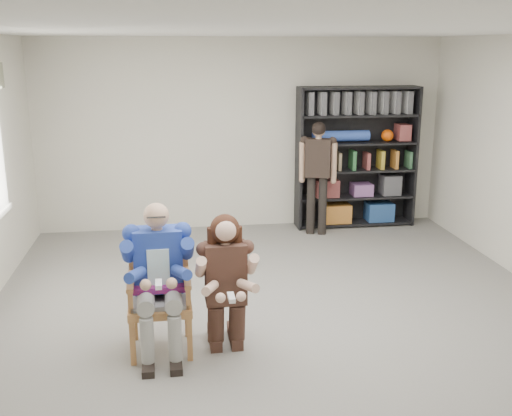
{
  "coord_description": "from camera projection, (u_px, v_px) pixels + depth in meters",
  "views": [
    {
      "loc": [
        -1.03,
        -5.28,
        2.64
      ],
      "look_at": [
        -0.2,
        0.6,
        1.05
      ],
      "focal_mm": 42.0,
      "sensor_mm": 36.0,
      "label": 1
    }
  ],
  "objects": [
    {
      "name": "room_shell",
      "position": [
        287.0,
        187.0,
        5.51
      ],
      "size": [
        6.0,
        7.0,
        2.8
      ],
      "primitive_type": null,
      "color": "silver",
      "rests_on": "ground"
    },
    {
      "name": "floor",
      "position": [
        285.0,
        326.0,
        5.87
      ],
      "size": [
        6.0,
        7.0,
        0.01
      ],
      "primitive_type": "cube",
      "color": "slate",
      "rests_on": "ground"
    },
    {
      "name": "armchair",
      "position": [
        160.0,
        295.0,
        5.28
      ],
      "size": [
        0.62,
        0.6,
        1.06
      ],
      "primitive_type": null,
      "rotation": [
        0.0,
        0.0,
        0.02
      ],
      "color": "#AB8546",
      "rests_on": "floor"
    },
    {
      "name": "seated_man",
      "position": [
        159.0,
        279.0,
        5.24
      ],
      "size": [
        0.61,
        0.83,
        1.37
      ],
      "primitive_type": null,
      "rotation": [
        0.0,
        0.0,
        0.02
      ],
      "color": "#253E93",
      "rests_on": "floor"
    },
    {
      "name": "kneeling_woman",
      "position": [
        226.0,
        286.0,
        5.22
      ],
      "size": [
        0.54,
        0.85,
        1.26
      ],
      "primitive_type": null,
      "rotation": [
        0.0,
        0.0,
        0.02
      ],
      "color": "#3C281C",
      "rests_on": "floor"
    },
    {
      "name": "bookshelf",
      "position": [
        356.0,
        158.0,
        8.97
      ],
      "size": [
        1.8,
        0.38,
        2.1
      ],
      "primitive_type": null,
      "color": "black",
      "rests_on": "floor"
    },
    {
      "name": "standing_man",
      "position": [
        317.0,
        179.0,
        8.59
      ],
      "size": [
        0.57,
        0.42,
        1.64
      ],
      "primitive_type": null,
      "rotation": [
        0.0,
        0.0,
        -0.31
      ],
      "color": "black",
      "rests_on": "floor"
    }
  ]
}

